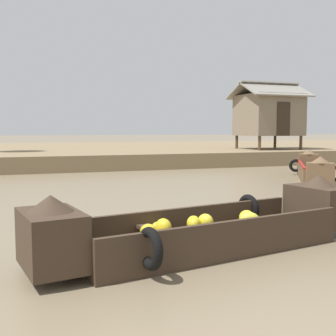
{
  "coord_description": "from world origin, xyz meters",
  "views": [
    {
      "loc": [
        -2.16,
        -0.54,
        1.77
      ],
      "look_at": [
        0.66,
        7.55,
        1.0
      ],
      "focal_mm": 44.68,
      "sensor_mm": 36.0,
      "label": 1
    }
  ],
  "objects": [
    {
      "name": "ground_plane",
      "position": [
        0.0,
        10.0,
        0.0
      ],
      "size": [
        300.0,
        300.0,
        0.0
      ],
      "primitive_type": "plane",
      "color": "#7A6B51"
    },
    {
      "name": "riverbank_strip",
      "position": [
        0.0,
        27.13,
        0.35
      ],
      "size": [
        160.0,
        20.0,
        0.71
      ],
      "primitive_type": "cube",
      "color": "#7F6B4C",
      "rests_on": "ground"
    },
    {
      "name": "banana_boat",
      "position": [
        0.4,
        4.98,
        0.35
      ],
      "size": [
        5.38,
        2.36,
        1.0
      ],
      "color": "#3D2D21",
      "rests_on": "ground"
    },
    {
      "name": "fishing_skiff_distant",
      "position": [
        7.75,
        11.91,
        0.34
      ],
      "size": [
        3.64,
        4.89,
        0.98
      ],
      "color": "brown",
      "rests_on": "ground"
    },
    {
      "name": "stilt_house_mid_right",
      "position": [
        11.06,
        20.08,
        2.7
      ],
      "size": [
        3.72,
        3.39,
        3.79
      ],
      "color": "#4C3826",
      "rests_on": "riverbank_strip"
    }
  ]
}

